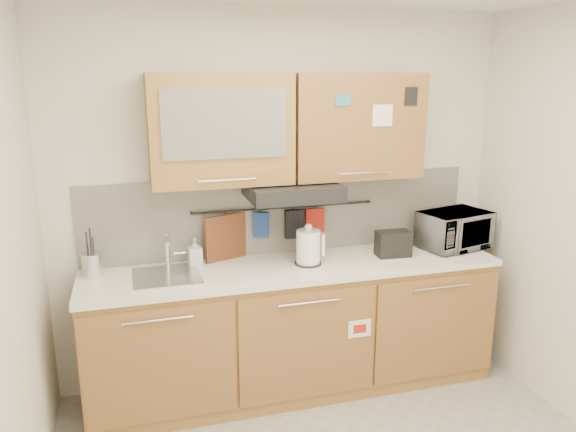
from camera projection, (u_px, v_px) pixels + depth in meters
wall_back at (283, 200)px, 3.98m from camera, size 3.20×0.00×3.20m
base_cabinet at (295, 334)px, 3.92m from camera, size 2.80×0.64×0.88m
countertop at (295, 268)px, 3.80m from camera, size 2.82×0.62×0.04m
backsplash at (283, 214)px, 4.00m from camera, size 2.80×0.02×0.56m
upper_cabinets at (289, 128)px, 3.69m from camera, size 1.82×0.37×0.70m
range_hood at (293, 191)px, 3.72m from camera, size 0.60×0.46×0.10m
sink at (167, 276)px, 3.58m from camera, size 0.42×0.40×0.26m
utensil_rail at (284, 207)px, 3.95m from camera, size 1.30×0.02×0.02m
utensil_crock at (92, 265)px, 3.55m from camera, size 0.15×0.15×0.32m
kettle at (308, 248)px, 3.78m from camera, size 0.21×0.18×0.29m
toaster at (393, 243)px, 3.96m from camera, size 0.24×0.16×0.18m
microwave at (454, 230)px, 4.13m from camera, size 0.56×0.44×0.27m
soap_bottle at (195, 252)px, 3.76m from camera, size 0.09×0.10×0.19m
cutting_board at (226, 243)px, 3.88m from camera, size 0.31×0.14×0.40m
oven_mitt at (261, 225)px, 3.91m from camera, size 0.11×0.07×0.18m
dark_pouch at (294, 224)px, 3.98m from camera, size 0.13×0.04×0.20m
pot_holder at (315, 220)px, 4.02m from camera, size 0.14×0.02×0.17m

